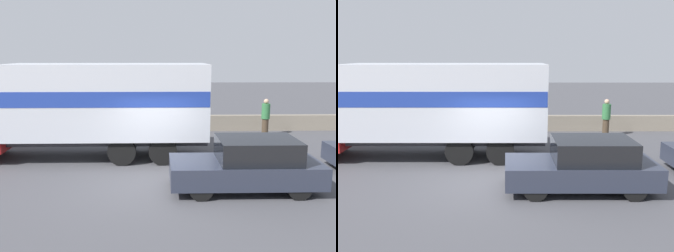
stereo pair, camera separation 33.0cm
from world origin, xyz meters
TOP-DOWN VIEW (x-y plane):
  - ground_plane at (0.00, 0.00)m, footprint 80.00×80.00m
  - stone_wall_backdrop at (0.00, 7.79)m, footprint 60.00×0.35m
  - box_truck at (-2.49, 2.84)m, footprint 9.12×2.44m
  - car_hatchback at (2.61, -0.63)m, footprint 4.22×1.80m
  - pedestrian at (5.07, 6.36)m, footprint 0.39×0.39m

SIDE VIEW (x-z plane):
  - ground_plane at x=0.00m, z-range 0.00..0.00m
  - stone_wall_backdrop at x=0.00m, z-range 0.00..0.78m
  - car_hatchback at x=2.61m, z-range -0.01..1.49m
  - pedestrian at x=5.07m, z-range 0.03..1.81m
  - box_truck at x=-2.49m, z-range 0.28..3.75m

